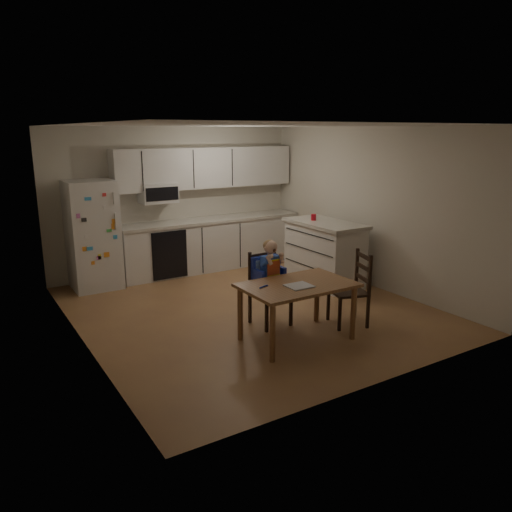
{
  "coord_description": "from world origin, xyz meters",
  "views": [
    {
      "loc": [
        -3.41,
        -5.67,
        2.43
      ],
      "look_at": [
        -0.26,
        -0.6,
        0.93
      ],
      "focal_mm": 35.0,
      "sensor_mm": 36.0,
      "label": 1
    }
  ],
  "objects": [
    {
      "name": "room",
      "position": [
        0.0,
        0.48,
        1.25
      ],
      "size": [
        4.52,
        5.01,
        2.51
      ],
      "color": "#8B5D3E",
      "rests_on": "ground"
    },
    {
      "name": "chair_booster",
      "position": [
        -0.06,
        -0.59,
        0.67
      ],
      "size": [
        0.43,
        0.43,
        1.11
      ],
      "rotation": [
        0.0,
        0.0,
        0.03
      ],
      "color": "black",
      "rests_on": "ground"
    },
    {
      "name": "kitchen_island",
      "position": [
        1.68,
        0.42,
        0.51
      ],
      "size": [
        0.72,
        1.38,
        1.02
      ],
      "color": "silver",
      "rests_on": "ground"
    },
    {
      "name": "refrigerator",
      "position": [
        -1.55,
        2.15,
        0.85
      ],
      "size": [
        0.72,
        0.7,
        1.7
      ],
      "primitive_type": "cube",
      "color": "silver",
      "rests_on": "ground"
    },
    {
      "name": "kitchen_run",
      "position": [
        0.5,
        2.24,
        0.88
      ],
      "size": [
        3.37,
        0.62,
        2.15
      ],
      "color": "silver",
      "rests_on": "ground"
    },
    {
      "name": "dining_table",
      "position": [
        -0.06,
        -1.2,
        0.6
      ],
      "size": [
        1.3,
        0.84,
        0.7
      ],
      "color": "brown",
      "rests_on": "ground"
    },
    {
      "name": "chair_side",
      "position": [
        0.88,
        -1.18,
        0.54
      ],
      "size": [
        0.53,
        0.53,
        0.95
      ],
      "rotation": [
        0.0,
        0.0,
        -1.89
      ],
      "color": "black",
      "rests_on": "ground"
    },
    {
      "name": "toddler_spoon",
      "position": [
        -0.48,
        -1.11,
        0.71
      ],
      "size": [
        0.12,
        0.06,
        0.02
      ],
      "primitive_type": "cylinder",
      "rotation": [
        0.0,
        1.57,
        0.35
      ],
      "color": "#2235AD",
      "rests_on": "dining_table"
    },
    {
      "name": "red_cup",
      "position": [
        1.61,
        0.63,
        1.07
      ],
      "size": [
        0.08,
        0.08,
        0.1
      ],
      "primitive_type": "cylinder",
      "color": "red",
      "rests_on": "kitchen_island"
    },
    {
      "name": "napkin",
      "position": [
        -0.11,
        -1.3,
        0.7
      ],
      "size": [
        0.29,
        0.25,
        0.01
      ],
      "primitive_type": "cube",
      "color": "#B6B6BB",
      "rests_on": "dining_table"
    }
  ]
}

